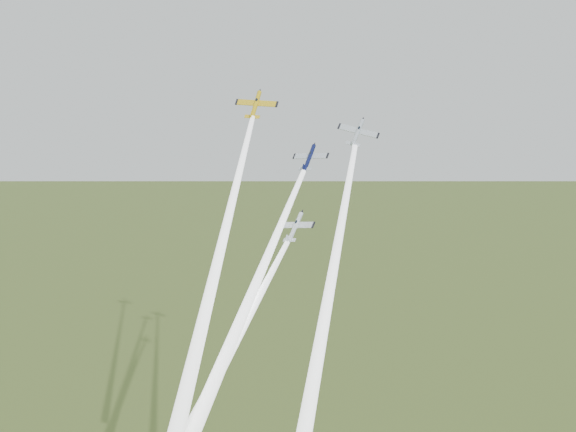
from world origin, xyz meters
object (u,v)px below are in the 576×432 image
at_px(plane_navy, 309,158).
at_px(plane_silver_low, 295,227).
at_px(plane_yellow, 256,105).
at_px(plane_silver_right, 358,133).

height_order(plane_navy, plane_silver_low, plane_navy).
distance_m(plane_yellow, plane_navy, 16.58).
relative_size(plane_yellow, plane_navy, 1.15).
xyz_separation_m(plane_silver_right, plane_silver_low, (-9.72, -7.61, -16.89)).
bearing_deg(plane_silver_right, plane_navy, 172.09).
relative_size(plane_yellow, plane_silver_low, 1.10).
xyz_separation_m(plane_yellow, plane_navy, (12.42, -4.78, -9.89)).
xyz_separation_m(plane_navy, plane_silver_right, (9.49, -1.23, 4.93)).
bearing_deg(plane_yellow, plane_navy, -24.01).
distance_m(plane_silver_right, plane_silver_low, 20.92).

